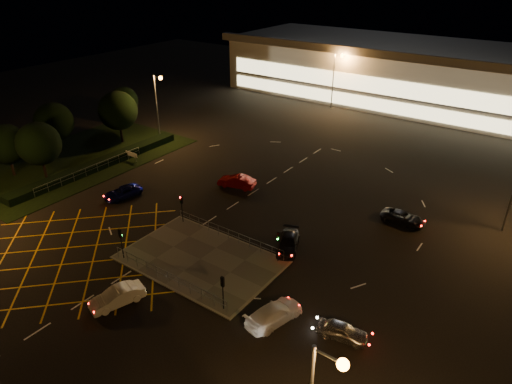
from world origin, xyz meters
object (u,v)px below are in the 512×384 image
Objects in this scene: car_far_dkgrey at (288,243)px; car_circ_red at (237,181)px; signal_ne at (278,240)px; car_east_grey at (403,218)px; signal_nw at (182,203)px; signal_se at (223,286)px; car_left_blue at (123,192)px; car_approach_white at (274,313)px; car_right_silver at (342,331)px; signal_sw at (121,237)px; car_queue_white at (117,297)px.

car_circ_red reaches higher than car_far_dkgrey.
signal_ne is 15.27m from car_east_grey.
signal_se is at bearing -33.65° from signal_nw.
signal_se is 22.62m from car_east_grey.
car_approach_white is (25.76, -6.85, 0.10)m from car_left_blue.
signal_se reaches higher than car_east_grey.
car_right_silver is at bearing -14.03° from signal_nw.
signal_nw is 0.63× the size of car_approach_white.
car_east_grey is (7.07, 13.43, -1.72)m from signal_ne.
car_east_grey is (19.07, 21.41, -1.72)m from signal_sw.
car_circ_red is at bearing 141.23° from signal_ne.
signal_ne is at bearing -90.00° from signal_se.
car_approach_white is (3.96, -6.67, -1.64)m from signal_ne.
car_east_grey is at bearing 85.93° from car_circ_red.
car_far_dkgrey is (21.45, 2.19, 0.04)m from car_left_blue.
car_east_grey is at bearing 32.03° from car_far_dkgrey.
car_left_blue is 31.76m from car_east_grey.
car_right_silver is (16.51, 7.16, -0.08)m from car_queue_white.
car_right_silver is at bearing -0.56° from car_left_blue.
signal_nw reaches higher than car_far_dkgrey.
signal_nw reaches higher than car_left_blue.
car_right_silver is at bearing -172.62° from signal_sw.
signal_se is 10.50m from car_far_dkgrey.
car_east_grey is at bearing 34.08° from car_left_blue.
signal_ne is 2.93m from car_far_dkgrey.
signal_ne is at bearing -105.60° from car_far_dkgrey.
car_far_dkgrey reaches higher than car_east_grey.
signal_nw is 0.71× the size of car_queue_white.
car_far_dkgrey is 12.10m from car_right_silver.
signal_se is 23.35m from car_left_blue.
car_approach_white is at bearing -22.67° from signal_nw.
car_queue_white reaches higher than car_far_dkgrey.
signal_ne is at bearing 8.96° from car_left_blue.
car_far_dkgrey is at bearing 11.50° from signal_nw.
car_approach_white is (3.96, 1.32, -1.64)m from signal_se.
signal_sw and signal_se have the same top height.
car_right_silver reaches higher than car_east_grey.
car_far_dkgrey is 1.00× the size of car_east_grey.
signal_sw reaches higher than car_approach_white.
car_queue_white is 1.16× the size of car_right_silver.
car_approach_white is at bearing -161.58° from signal_se.
car_right_silver is (30.84, -5.44, 0.02)m from car_left_blue.
signal_se is 0.68× the size of car_circ_red.
signal_sw is 0.68× the size of car_east_grey.
car_approach_white reaches higher than car_far_dkgrey.
car_east_grey is (19.07, 13.43, -1.72)m from signal_nw.
signal_se is 0.68× the size of car_east_grey.
car_queue_white is (4.54, -12.42, -1.64)m from signal_nw.
signal_sw is at bearing 85.94° from car_right_silver.
signal_ne is 0.68× the size of car_circ_red.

